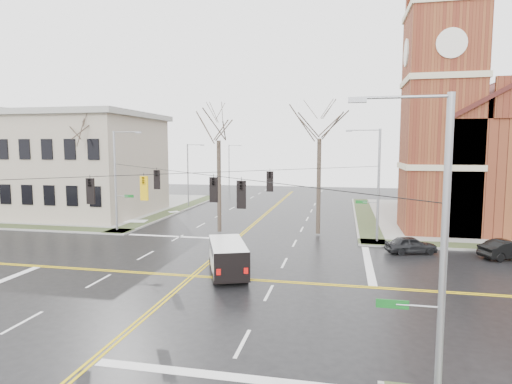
% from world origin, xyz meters
% --- Properties ---
extents(ground, '(120.00, 120.00, 0.00)m').
position_xyz_m(ground, '(0.00, 0.00, 0.00)').
color(ground, black).
rests_on(ground, ground).
extents(sidewalks, '(80.00, 80.00, 0.17)m').
position_xyz_m(sidewalks, '(0.00, 0.00, 0.08)').
color(sidewalks, gray).
rests_on(sidewalks, ground).
extents(road_markings, '(100.00, 100.00, 0.01)m').
position_xyz_m(road_markings, '(0.00, 0.00, 0.01)').
color(road_markings, gold).
rests_on(road_markings, ground).
extents(church, '(24.28, 27.48, 27.50)m').
position_xyz_m(church, '(24.76, 24.78, 8.43)').
color(church, maroon).
rests_on(church, ground).
extents(civic_building_a, '(18.00, 14.00, 11.00)m').
position_xyz_m(civic_building_a, '(-22.00, 20.00, 5.50)').
color(civic_building_a, '#A29381').
rests_on(civic_building_a, ground).
extents(signal_pole_ne, '(2.75, 0.22, 9.00)m').
position_xyz_m(signal_pole_ne, '(11.32, 11.50, 4.95)').
color(signal_pole_ne, gray).
rests_on(signal_pole_ne, ground).
extents(signal_pole_nw, '(2.75, 0.22, 9.00)m').
position_xyz_m(signal_pole_nw, '(-11.32, 11.50, 4.95)').
color(signal_pole_nw, gray).
rests_on(signal_pole_nw, ground).
extents(signal_pole_se, '(2.75, 0.22, 9.00)m').
position_xyz_m(signal_pole_se, '(11.32, -11.50, 4.95)').
color(signal_pole_se, gray).
rests_on(signal_pole_se, ground).
extents(span_wires, '(23.02, 23.02, 0.03)m').
position_xyz_m(span_wires, '(0.00, 0.00, 6.20)').
color(span_wires, black).
rests_on(span_wires, ground).
extents(traffic_signals, '(8.21, 8.26, 1.30)m').
position_xyz_m(traffic_signals, '(-0.00, -0.67, 5.45)').
color(traffic_signals, black).
rests_on(traffic_signals, ground).
extents(streetlight_north_a, '(2.30, 0.20, 8.00)m').
position_xyz_m(streetlight_north_a, '(-10.65, 28.00, 4.47)').
color(streetlight_north_a, gray).
rests_on(streetlight_north_a, ground).
extents(streetlight_north_b, '(2.30, 0.20, 8.00)m').
position_xyz_m(streetlight_north_b, '(-10.65, 48.00, 4.47)').
color(streetlight_north_b, gray).
rests_on(streetlight_north_b, ground).
extents(cargo_van, '(3.72, 5.53, 1.97)m').
position_xyz_m(cargo_van, '(1.92, 0.91, 1.17)').
color(cargo_van, silver).
rests_on(cargo_van, ground).
extents(parked_car_a, '(3.92, 2.38, 1.25)m').
position_xyz_m(parked_car_a, '(13.67, 8.50, 0.62)').
color(parked_car_a, black).
rests_on(parked_car_a, ground).
extents(parked_car_b, '(4.29, 2.90, 1.34)m').
position_xyz_m(parked_car_b, '(20.08, 8.17, 0.67)').
color(parked_car_b, black).
rests_on(parked_car_b, ground).
extents(tree_nw_far, '(4.00, 4.00, 11.85)m').
position_xyz_m(tree_nw_far, '(-15.24, 13.63, 8.57)').
color(tree_nw_far, '#372B23').
rests_on(tree_nw_far, ground).
extents(tree_nw_near, '(4.00, 4.00, 12.21)m').
position_xyz_m(tree_nw_near, '(-2.10, 12.71, 8.83)').
color(tree_nw_near, '#372B23').
rests_on(tree_nw_near, ground).
extents(tree_ne, '(4.00, 4.00, 12.43)m').
position_xyz_m(tree_ne, '(6.65, 13.62, 8.99)').
color(tree_ne, '#372B23').
rests_on(tree_ne, ground).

